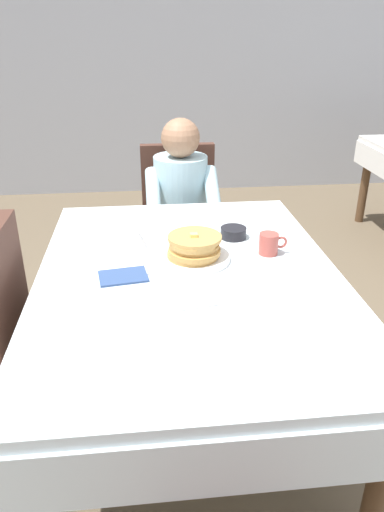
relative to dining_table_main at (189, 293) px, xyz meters
The scene contains 14 objects.
ground_plane 0.65m from the dining_table_main, ahead, with size 14.00×14.00×0.00m, color brown.
back_wall 3.53m from the dining_table_main, 90.00° to the left, with size 12.00×0.16×3.20m, color #B2B7C1.
dining_table_main is the anchor object (origin of this frame).
chair_diner 1.18m from the dining_table_main, 87.08° to the left, with size 0.44×0.45×0.93m.
diner_person 1.02m from the dining_table_main, 86.63° to the left, with size 0.40×0.43×1.12m.
plate_breakfast 0.14m from the dining_table_main, 73.74° to the left, with size 0.28×0.28×0.02m, color white.
breakfast_stack 0.18m from the dining_table_main, 73.52° to the left, with size 0.21×0.22×0.09m.
cup_coffee 0.38m from the dining_table_main, 20.63° to the left, with size 0.11×0.08×0.08m.
bowl_butter 0.39m from the dining_table_main, 53.51° to the left, with size 0.11×0.11×0.04m, color black.
syrup_pitcher 0.33m from the dining_table_main, 126.62° to the left, with size 0.08×0.08×0.07m.
fork_left_of_plate 0.20m from the dining_table_main, 153.20° to the left, with size 0.18×0.01×0.01m, color silver.
knife_right_of_plate 0.25m from the dining_table_main, 20.28° to the left, with size 0.20×0.01×0.01m, color silver.
spoon_near_edge 0.27m from the dining_table_main, 89.61° to the right, with size 0.15×0.01×0.01m, color silver.
napkin_folded 0.26m from the dining_table_main, behind, with size 0.17×0.12×0.01m, color #334C7F.
Camera 1 is at (-0.15, -1.54, 1.55)m, focal length 33.45 mm.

